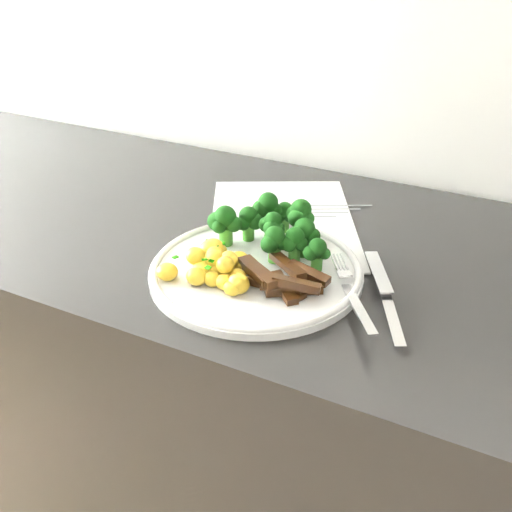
{
  "coord_description": "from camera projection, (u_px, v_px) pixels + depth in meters",
  "views": [
    {
      "loc": [
        0.21,
        0.97,
        1.3
      ],
      "look_at": [
        -0.09,
        1.58,
        0.9
      ],
      "focal_mm": 41.54,
      "sensor_mm": 36.0,
      "label": 1
    }
  ],
  "objects": [
    {
      "name": "counter",
      "position": [
        315.0,
        461.0,
        1.08
      ],
      "size": [
        2.32,
        0.58,
        0.87
      ],
      "color": "black",
      "rests_on": "ground"
    },
    {
      "name": "recipe_paper",
      "position": [
        283.0,
        221.0,
        0.94
      ],
      "size": [
        0.35,
        0.39,
        0.0
      ],
      "color": "white",
      "rests_on": "counter"
    },
    {
      "name": "plate",
      "position": [
        256.0,
        270.0,
        0.8
      ],
      "size": [
        0.29,
        0.29,
        0.02
      ],
      "color": "white",
      "rests_on": "counter"
    },
    {
      "name": "broccoli",
      "position": [
        274.0,
        226.0,
        0.83
      ],
      "size": [
        0.19,
        0.13,
        0.07
      ],
      "color": "#2A661A",
      "rests_on": "plate"
    },
    {
      "name": "potatoes",
      "position": [
        216.0,
        265.0,
        0.77
      ],
      "size": [
        0.13,
        0.11,
        0.04
      ],
      "color": "yellow",
      "rests_on": "plate"
    },
    {
      "name": "beef_strips",
      "position": [
        281.0,
        281.0,
        0.75
      ],
      "size": [
        0.13,
        0.09,
        0.03
      ],
      "color": "black",
      "rests_on": "plate"
    },
    {
      "name": "fork",
      "position": [
        353.0,
        296.0,
        0.73
      ],
      "size": [
        0.11,
        0.16,
        0.02
      ],
      "color": "silver",
      "rests_on": "plate"
    },
    {
      "name": "knife",
      "position": [
        388.0,
        306.0,
        0.73
      ],
      "size": [
        0.11,
        0.19,
        0.02
      ],
      "color": "silver",
      "rests_on": "plate"
    }
  ]
}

